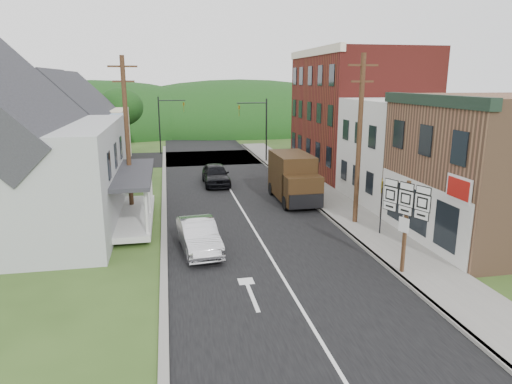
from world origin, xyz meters
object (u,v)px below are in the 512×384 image
delivery_van (294,178)px  warning_sign (381,198)px  route_sign_cluster (406,214)px  dark_sedan (216,175)px  silver_sedan (199,236)px

delivery_van → warning_sign: delivery_van is taller
warning_sign → delivery_van: bearing=132.8°
delivery_van → route_sign_cluster: 12.09m
delivery_van → warning_sign: size_ratio=1.92×
warning_sign → route_sign_cluster: bearing=-80.7°
dark_sedan → route_sign_cluster: route_sign_cluster is taller
route_sign_cluster → dark_sedan: bearing=84.7°
warning_sign → dark_sedan: bearing=142.2°
dark_sedan → delivery_van: (4.42, -5.73, 0.76)m
dark_sedan → route_sign_cluster: size_ratio=1.23×
silver_sedan → warning_sign: (9.08, 0.34, 1.24)m
dark_sedan → route_sign_cluster: (5.57, -17.72, 1.80)m
silver_sedan → dark_sedan: (2.24, 13.47, 0.06)m
dark_sedan → delivery_van: bearing=-52.6°
silver_sedan → route_sign_cluster: size_ratio=1.18×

